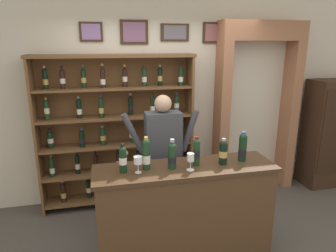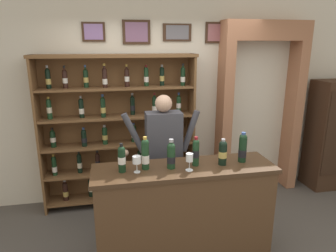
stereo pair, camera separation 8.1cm
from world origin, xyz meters
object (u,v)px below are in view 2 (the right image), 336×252
object	(u,v)px
wine_glass_right	(189,159)
side_cabinet	(336,135)
tasting_counter	(184,214)
tasting_bottle_riserva	(145,154)
wine_glass_center	(137,161)
tasting_bottle_vin_santo	(196,151)
tasting_bottle_brunello	(243,148)
tasting_bottle_chianti	(223,152)
wine_shelf	(119,128)
shopkeeper	(164,149)
tasting_bottle_super_tuscan	(122,158)
tasting_bottle_rosso	(171,155)

from	to	relation	value
wine_glass_right	side_cabinet	bearing A→B (deg)	25.86
tasting_counter	tasting_bottle_riserva	distance (m)	0.77
side_cabinet	wine_glass_center	bearing A→B (deg)	-158.53
tasting_bottle_riserva	tasting_bottle_vin_santo	distance (m)	0.49
tasting_bottle_riserva	tasting_bottle_vin_santo	xyz separation A→B (m)	(0.49, -0.01, -0.01)
tasting_counter	tasting_bottle_brunello	world-z (taller)	tasting_bottle_brunello
tasting_bottle_vin_santo	wine_glass_right	size ratio (longest dim) A/B	1.72
tasting_bottle_vin_santo	tasting_bottle_chianti	size ratio (longest dim) A/B	1.10
tasting_bottle_vin_santo	wine_glass_center	size ratio (longest dim) A/B	1.83
wine_shelf	tasting_bottle_vin_santo	xyz separation A→B (m)	(0.69, -1.32, 0.09)
tasting_bottle_chianti	wine_glass_center	world-z (taller)	tasting_bottle_chianti
wine_shelf	tasting_bottle_chianti	distance (m)	1.66
tasting_bottle_riserva	wine_glass_right	xyz separation A→B (m)	(0.40, -0.12, -0.03)
wine_glass_right	tasting_bottle_chianti	bearing A→B (deg)	11.97
tasting_bottle_vin_santo	tasting_bottle_riserva	bearing A→B (deg)	179.04
wine_glass_center	tasting_counter	bearing A→B (deg)	4.61
tasting_bottle_vin_santo	wine_glass_right	xyz separation A→B (m)	(-0.09, -0.11, -0.03)
tasting_counter	wine_glass_right	world-z (taller)	wine_glass_right
tasting_counter	shopkeeper	bearing A→B (deg)	99.70
tasting_counter	shopkeeper	size ratio (longest dim) A/B	1.08
shopkeeper	wine_shelf	bearing A→B (deg)	122.39
tasting_bottle_super_tuscan	wine_glass_right	bearing A→B (deg)	-8.80
tasting_bottle_riserva	wine_glass_center	bearing A→B (deg)	-144.42
shopkeeper	tasting_bottle_brunello	world-z (taller)	shopkeeper
tasting_bottle_super_tuscan	tasting_bottle_vin_santo	bearing A→B (deg)	0.98
side_cabinet	tasting_bottle_brunello	bearing A→B (deg)	-150.51
tasting_counter	wine_glass_center	xyz separation A→B (m)	(-0.46, -0.04, 0.63)
tasting_bottle_riserva	wine_glass_right	world-z (taller)	tasting_bottle_riserva
tasting_bottle_vin_santo	tasting_bottle_brunello	distance (m)	0.49
tasting_counter	wine_glass_right	bearing A→B (deg)	-76.36
tasting_bottle_brunello	side_cabinet	bearing A→B (deg)	29.49
tasting_counter	wine_glass_center	size ratio (longest dim) A/B	11.17
side_cabinet	tasting_bottle_rosso	distance (m)	3.10
tasting_counter	tasting_bottle_super_tuscan	world-z (taller)	tasting_bottle_super_tuscan
wine_shelf	shopkeeper	distance (m)	0.90
wine_shelf	wine_glass_center	bearing A→B (deg)	-85.28
tasting_counter	shopkeeper	distance (m)	0.77
tasting_bottle_rosso	tasting_bottle_riserva	bearing A→B (deg)	173.02
wine_glass_right	wine_shelf	bearing A→B (deg)	112.81
tasting_bottle_chianti	tasting_bottle_rosso	bearing A→B (deg)	178.77
tasting_bottle_super_tuscan	tasting_bottle_riserva	size ratio (longest dim) A/B	0.87
tasting_counter	tasting_bottle_riserva	world-z (taller)	tasting_bottle_riserva
tasting_bottle_super_tuscan	tasting_bottle_vin_santo	distance (m)	0.71
side_cabinet	shopkeeper	distance (m)	2.88
tasting_bottle_riserva	shopkeeper	bearing A→B (deg)	63.49
side_cabinet	tasting_bottle_brunello	distance (m)	2.44
side_cabinet	tasting_counter	distance (m)	2.98
tasting_bottle_rosso	wine_glass_center	distance (m)	0.33
side_cabinet	tasting_bottle_chianti	distance (m)	2.64
tasting_bottle_chianti	wine_glass_right	size ratio (longest dim) A/B	1.56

